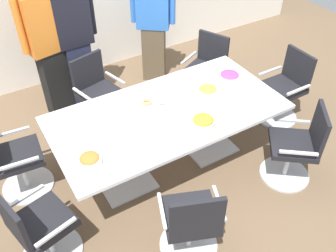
{
  "coord_description": "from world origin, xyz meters",
  "views": [
    {
      "loc": [
        -1.54,
        -2.58,
        3.12
      ],
      "look_at": [
        0.0,
        0.0,
        0.55
      ],
      "focal_mm": 39.88,
      "sensor_mm": 36.0,
      "label": 1
    }
  ],
  "objects_px": {
    "office_chair_5": "(284,90)",
    "snack_bowl_pretzels": "(90,160)",
    "office_chair_6": "(206,73)",
    "snack_bowl_chips_yellow": "(208,90)",
    "office_chair_0": "(98,96)",
    "person_standing_1": "(74,37)",
    "conference_table": "(168,121)",
    "office_chair_4": "(297,149)",
    "office_chair_2": "(38,230)",
    "office_chair_1": "(14,161)",
    "plate_stack": "(253,99)",
    "donut_platter": "(151,111)",
    "snack_bowl_candy_mix": "(229,76)",
    "snack_bowl_chips_orange": "(203,122)",
    "napkin_pile": "(177,85)",
    "person_standing_2": "(153,22)",
    "office_chair_3": "(191,224)",
    "person_standing_0": "(47,44)"
  },
  "relations": [
    {
      "from": "person_standing_0",
      "to": "office_chair_2",
      "type": "bearing_deg",
      "value": 56.4
    },
    {
      "from": "plate_stack",
      "to": "person_standing_0",
      "type": "bearing_deg",
      "value": 129.97
    },
    {
      "from": "office_chair_4",
      "to": "plate_stack",
      "type": "relative_size",
      "value": 4.86
    },
    {
      "from": "person_standing_2",
      "to": "napkin_pile",
      "type": "relative_size",
      "value": 11.43
    },
    {
      "from": "office_chair_0",
      "to": "office_chair_2",
      "type": "xyz_separation_m",
      "value": [
        -1.19,
        -1.54,
        0.0
      ]
    },
    {
      "from": "snack_bowl_pretzels",
      "to": "napkin_pile",
      "type": "xyz_separation_m",
      "value": [
        1.27,
        0.61,
        -0.02
      ]
    },
    {
      "from": "office_chair_0",
      "to": "snack_bowl_candy_mix",
      "type": "relative_size",
      "value": 3.85
    },
    {
      "from": "office_chair_0",
      "to": "snack_bowl_chips_orange",
      "type": "distance_m",
      "value": 1.6
    },
    {
      "from": "office_chair_3",
      "to": "napkin_pile",
      "type": "distance_m",
      "value": 1.59
    },
    {
      "from": "office_chair_6",
      "to": "office_chair_2",
      "type": "bearing_deg",
      "value": 90.73
    },
    {
      "from": "person_standing_0",
      "to": "plate_stack",
      "type": "xyz_separation_m",
      "value": [
        1.58,
        -1.89,
        -0.22
      ]
    },
    {
      "from": "office_chair_1",
      "to": "person_standing_1",
      "type": "distance_m",
      "value": 1.71
    },
    {
      "from": "person_standing_2",
      "to": "snack_bowl_chips_orange",
      "type": "bearing_deg",
      "value": 110.8
    },
    {
      "from": "office_chair_1",
      "to": "office_chair_3",
      "type": "xyz_separation_m",
      "value": [
        1.12,
        -1.54,
        0.0
      ]
    },
    {
      "from": "person_standing_2",
      "to": "plate_stack",
      "type": "bearing_deg",
      "value": 130.02
    },
    {
      "from": "office_chair_5",
      "to": "snack_bowl_pretzels",
      "type": "bearing_deg",
      "value": 96.11
    },
    {
      "from": "office_chair_5",
      "to": "person_standing_1",
      "type": "bearing_deg",
      "value": 52.34
    },
    {
      "from": "conference_table",
      "to": "office_chair_4",
      "type": "xyz_separation_m",
      "value": [
        1.06,
        -0.86,
        -0.22
      ]
    },
    {
      "from": "person_standing_1",
      "to": "snack_bowl_chips_yellow",
      "type": "bearing_deg",
      "value": 118.27
    },
    {
      "from": "office_chair_2",
      "to": "snack_bowl_pretzels",
      "type": "height_order",
      "value": "office_chair_2"
    },
    {
      "from": "snack_bowl_pretzels",
      "to": "napkin_pile",
      "type": "height_order",
      "value": "snack_bowl_pretzels"
    },
    {
      "from": "office_chair_5",
      "to": "snack_bowl_candy_mix",
      "type": "relative_size",
      "value": 3.85
    },
    {
      "from": "office_chair_5",
      "to": "napkin_pile",
      "type": "relative_size",
      "value": 6.06
    },
    {
      "from": "snack_bowl_chips_yellow",
      "to": "snack_bowl_chips_orange",
      "type": "relative_size",
      "value": 0.96
    },
    {
      "from": "office_chair_6",
      "to": "snack_bowl_chips_yellow",
      "type": "relative_size",
      "value": 4.08
    },
    {
      "from": "office_chair_4",
      "to": "snack_bowl_pretzels",
      "type": "relative_size",
      "value": 4.57
    },
    {
      "from": "conference_table",
      "to": "office_chair_4",
      "type": "height_order",
      "value": "office_chair_4"
    },
    {
      "from": "office_chair_2",
      "to": "person_standing_2",
      "type": "height_order",
      "value": "person_standing_2"
    },
    {
      "from": "snack_bowl_candy_mix",
      "to": "napkin_pile",
      "type": "height_order",
      "value": "snack_bowl_candy_mix"
    },
    {
      "from": "snack_bowl_pretzels",
      "to": "donut_platter",
      "type": "height_order",
      "value": "snack_bowl_pretzels"
    },
    {
      "from": "office_chair_6",
      "to": "person_standing_2",
      "type": "bearing_deg",
      "value": -2.26
    },
    {
      "from": "office_chair_4",
      "to": "snack_bowl_candy_mix",
      "type": "relative_size",
      "value": 3.85
    },
    {
      "from": "conference_table",
      "to": "snack_bowl_chips_yellow",
      "type": "distance_m",
      "value": 0.56
    },
    {
      "from": "conference_table",
      "to": "person_standing_0",
      "type": "distance_m",
      "value": 1.78
    },
    {
      "from": "plate_stack",
      "to": "napkin_pile",
      "type": "bearing_deg",
      "value": 132.05
    },
    {
      "from": "snack_bowl_pretzels",
      "to": "plate_stack",
      "type": "distance_m",
      "value": 1.83
    },
    {
      "from": "office_chair_6",
      "to": "plate_stack",
      "type": "height_order",
      "value": "office_chair_6"
    },
    {
      "from": "snack_bowl_chips_orange",
      "to": "snack_bowl_pretzels",
      "type": "bearing_deg",
      "value": 175.88
    },
    {
      "from": "office_chair_4",
      "to": "donut_platter",
      "type": "relative_size",
      "value": 2.3
    },
    {
      "from": "donut_platter",
      "to": "napkin_pile",
      "type": "xyz_separation_m",
      "value": [
        0.46,
        0.23,
        0.02
      ]
    },
    {
      "from": "snack_bowl_candy_mix",
      "to": "snack_bowl_chips_orange",
      "type": "bearing_deg",
      "value": -144.66
    },
    {
      "from": "office_chair_0",
      "to": "person_standing_1",
      "type": "bearing_deg",
      "value": -101.79
    },
    {
      "from": "donut_platter",
      "to": "person_standing_1",
      "type": "bearing_deg",
      "value": 98.72
    },
    {
      "from": "office_chair_1",
      "to": "plate_stack",
      "type": "distance_m",
      "value": 2.54
    },
    {
      "from": "office_chair_5",
      "to": "office_chair_4",
      "type": "bearing_deg",
      "value": 142.59
    },
    {
      "from": "office_chair_1",
      "to": "person_standing_2",
      "type": "bearing_deg",
      "value": 122.13
    },
    {
      "from": "office_chair_3",
      "to": "snack_bowl_chips_yellow",
      "type": "xyz_separation_m",
      "value": [
        0.93,
        1.12,
        0.39
      ]
    },
    {
      "from": "office_chair_1",
      "to": "plate_stack",
      "type": "height_order",
      "value": "office_chair_1"
    },
    {
      "from": "person_standing_1",
      "to": "snack_bowl_pretzels",
      "type": "relative_size",
      "value": 9.4
    },
    {
      "from": "person_standing_2",
      "to": "plate_stack",
      "type": "xyz_separation_m",
      "value": [
        0.11,
        -1.96,
        -0.12
      ]
    }
  ]
}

